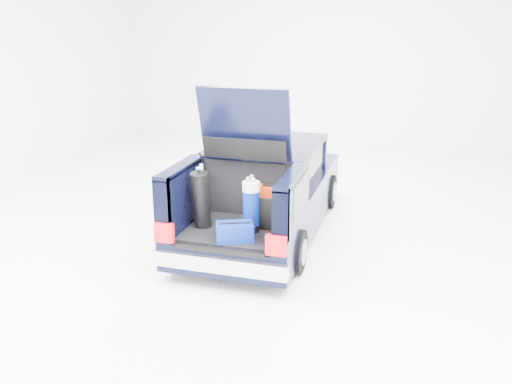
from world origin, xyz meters
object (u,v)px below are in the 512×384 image
(black_golf_bag, at_px, (201,200))
(blue_golf_bag, at_px, (251,206))
(car, at_px, (266,190))
(red_suitcase, at_px, (271,208))
(blue_duffel, at_px, (235,232))

(black_golf_bag, bearing_deg, blue_golf_bag, 4.98)
(car, bearing_deg, black_golf_bag, -105.66)
(red_suitcase, bearing_deg, black_golf_bag, -170.66)
(red_suitcase, relative_size, blue_duffel, 1.13)
(black_golf_bag, relative_size, blue_duffel, 1.59)
(blue_duffel, bearing_deg, blue_golf_bag, 49.31)
(black_golf_bag, distance_m, blue_golf_bag, 0.69)
(blue_golf_bag, distance_m, blue_duffel, 0.45)
(car, relative_size, blue_duffel, 8.42)
(car, relative_size, black_golf_bag, 5.29)
(car, distance_m, red_suitcase, 1.52)
(car, height_order, red_suitcase, car)
(blue_duffel, bearing_deg, red_suitcase, 33.70)
(red_suitcase, height_order, blue_golf_bag, blue_golf_bag)
(car, relative_size, blue_golf_bag, 5.96)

